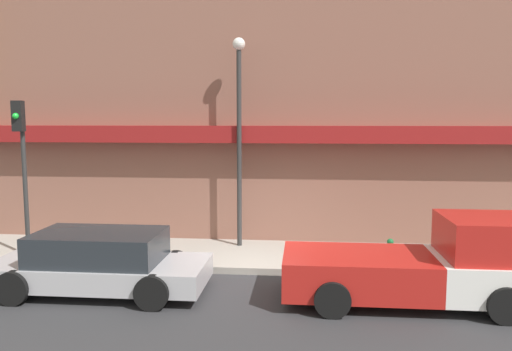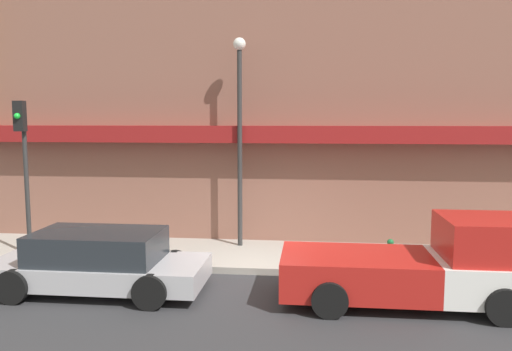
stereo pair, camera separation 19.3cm
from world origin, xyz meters
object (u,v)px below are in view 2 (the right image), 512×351
parked_car (99,262)px  street_lamp (240,119)px  pickup_truck (425,266)px  traffic_light (23,151)px  fire_hydrant (390,251)px

parked_car → street_lamp: size_ratio=0.80×
pickup_truck → street_lamp: street_lamp is taller
parked_car → pickup_truck: bearing=-1.6°
pickup_truck → street_lamp: bearing=140.9°
street_lamp → traffic_light: street_lamp is taller
pickup_truck → fire_hydrant: size_ratio=8.37×
pickup_truck → parked_car: bearing=-178.7°
fire_hydrant → parked_car: bearing=-160.4°
parked_car → traffic_light: traffic_light is taller
pickup_truck → fire_hydrant: (-0.34, 2.41, -0.33)m
parked_car → fire_hydrant: size_ratio=7.68×
parked_car → traffic_light: bearing=143.4°
fire_hydrant → traffic_light: bearing=-177.7°
parked_car → fire_hydrant: (6.80, 2.41, -0.20)m
parked_car → street_lamp: street_lamp is taller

